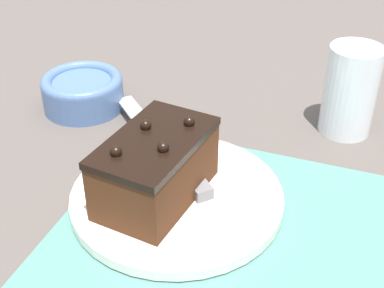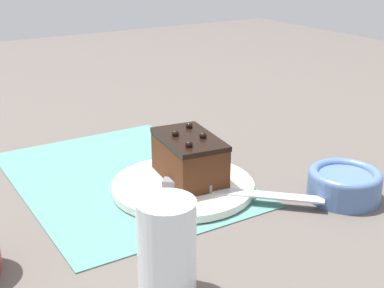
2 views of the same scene
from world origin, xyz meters
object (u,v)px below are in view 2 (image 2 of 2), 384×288
at_px(cake_plate, 183,186).
at_px(chocolate_cake, 189,157).
at_px(drinking_glass, 167,248).
at_px(small_bowl, 344,183).
at_px(serving_knife, 214,188).

xyz_separation_m(cake_plate, chocolate_cake, (-0.01, 0.02, 0.04)).
distance_m(cake_plate, drinking_glass, 0.27).
bearing_deg(drinking_glass, small_bowl, 100.39).
relative_size(cake_plate, small_bowl, 2.03).
bearing_deg(small_bowl, serving_knife, -119.59).
relative_size(cake_plate, drinking_glass, 1.95).
bearing_deg(small_bowl, chocolate_cake, -131.84).
bearing_deg(cake_plate, chocolate_cake, 121.31).
bearing_deg(cake_plate, serving_knife, 25.52).
height_order(serving_knife, small_bowl, small_bowl).
bearing_deg(cake_plate, drinking_glass, -34.69).
xyz_separation_m(chocolate_cake, serving_knife, (0.07, 0.01, -0.03)).
relative_size(cake_plate, serving_knife, 1.18).
bearing_deg(serving_knife, cake_plate, -111.02).
distance_m(chocolate_cake, serving_knife, 0.07).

